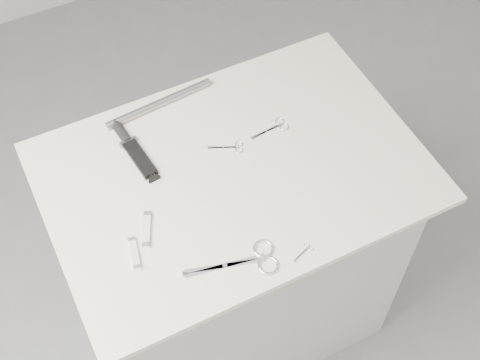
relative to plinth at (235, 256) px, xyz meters
name	(u,v)px	position (x,y,z in m)	size (l,w,h in m)	color
ground	(236,315)	(0.00, 0.00, -0.46)	(4.00, 4.00, 0.01)	gray
plinth	(235,256)	(0.00, 0.00, 0.00)	(0.90, 0.60, 0.90)	#B2B2AF
display_board	(234,173)	(0.00, 0.00, 0.46)	(1.00, 0.70, 0.02)	beige
large_shears	(251,260)	(-0.08, -0.26, 0.47)	(0.23, 0.11, 0.01)	silver
embroidery_scissors_a	(275,127)	(0.17, 0.08, 0.47)	(0.12, 0.05, 0.00)	silver
embroidery_scissors_b	(231,147)	(0.03, 0.07, 0.47)	(0.09, 0.06, 0.00)	silver
tiny_scissors	(305,251)	(0.05, -0.30, 0.47)	(0.06, 0.04, 0.00)	silver
sheathed_knife	(131,146)	(-0.22, 0.19, 0.48)	(0.06, 0.22, 0.03)	black
pocket_knife_a	(147,229)	(-0.28, -0.07, 0.48)	(0.06, 0.10, 0.01)	beige
pocket_knife_b	(134,253)	(-0.33, -0.12, 0.48)	(0.04, 0.09, 0.01)	beige
metal_rail	(159,103)	(-0.09, 0.30, 0.48)	(0.02, 0.02, 0.33)	gray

